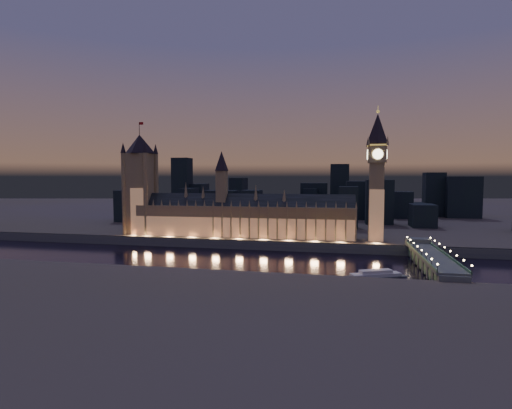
% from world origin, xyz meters
% --- Properties ---
extents(ground_plane, '(2000.00, 2000.00, 0.00)m').
position_xyz_m(ground_plane, '(0.00, 0.00, 0.00)').
color(ground_plane, black).
rests_on(ground_plane, ground).
extents(north_bank, '(2000.00, 960.00, 8.00)m').
position_xyz_m(north_bank, '(0.00, 520.00, 4.00)').
color(north_bank, brown).
rests_on(north_bank, ground).
extents(embankment_wall, '(2000.00, 2.50, 8.00)m').
position_xyz_m(embankment_wall, '(0.00, 41.00, 4.00)').
color(embankment_wall, '#464C57').
rests_on(embankment_wall, ground).
extents(palace_of_westminster, '(202.00, 25.25, 78.00)m').
position_xyz_m(palace_of_westminster, '(-9.60, 61.75, 26.37)').
color(palace_of_westminster, '#8A7658').
rests_on(palace_of_westminster, north_bank).
extents(victoria_tower, '(31.68, 31.68, 106.65)m').
position_xyz_m(victoria_tower, '(-110.00, 61.91, 60.59)').
color(victoria_tower, '#8A7658').
rests_on(victoria_tower, north_bank).
extents(elizabeth_tower, '(18.00, 18.00, 114.08)m').
position_xyz_m(elizabeth_tower, '(108.00, 61.93, 71.70)').
color(elizabeth_tower, '#8A7658').
rests_on(elizabeth_tower, north_bank).
extents(westminster_bridge, '(18.26, 113.00, 15.90)m').
position_xyz_m(westminster_bridge, '(138.95, -3.45, 5.99)').
color(westminster_bridge, '#464C57').
rests_on(westminster_bridge, ground).
extents(river_boat, '(39.16, 23.68, 4.50)m').
position_xyz_m(river_boat, '(100.31, -34.46, 1.56)').
color(river_boat, '#464C57').
rests_on(river_boat, ground).
extents(city_backdrop, '(461.96, 215.63, 83.81)m').
position_xyz_m(city_backdrop, '(33.50, 247.85, 30.48)').
color(city_backdrop, black).
rests_on(city_backdrop, north_bank).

